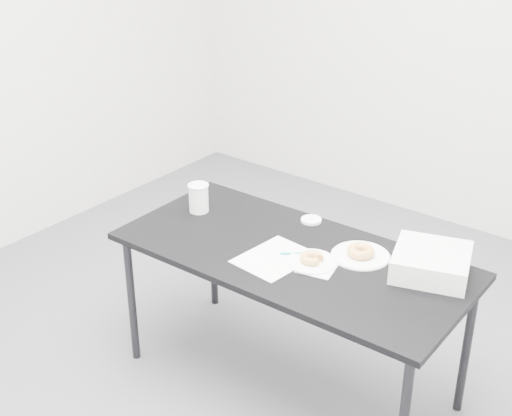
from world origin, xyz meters
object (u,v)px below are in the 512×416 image
Objects in this scene: table at (292,263)px; donut_far at (361,251)px; donut_near at (312,258)px; scorecard at (275,258)px; coffee_cup at (199,198)px; bakery_box at (431,262)px; plate_far at (360,256)px; pen at (297,253)px; plate_near at (312,262)px.

donut_far reaches higher than table.
donut_near is at bearing -11.90° from table.
coffee_cup reaches higher than scorecard.
bakery_box reaches higher than scorecard.
scorecard is at bearing -139.67° from plate_far.
pen is at bearing -5.51° from coffee_cup.
coffee_cup reaches higher than pen.
donut_far is at bearing 46.04° from scorecard.
coffee_cup is (-0.55, 0.14, 0.07)m from scorecard.
bakery_box is at bearing 32.89° from scorecard.
bakery_box reaches higher than plate_near.
donut_near reaches higher than pen.
plate_near is 0.02m from donut_near.
donut_near is (0.11, -0.02, 0.08)m from table.
plate_near is 0.48m from bakery_box.
coffee_cup is (-0.58, 0.05, 0.12)m from table.
plate_near is at bearing -127.65° from donut_far.
donut_far reaches higher than pen.
plate_far is at bearing 0.00° from donut_far.
coffee_cup reaches higher than plate_far.
donut_far is (0.13, 0.17, 0.02)m from plate_near.
donut_far is (0.25, 0.15, 0.08)m from table.
bakery_box is at bearing 28.36° from donut_near.
pen is at bearing -175.34° from bakery_box.
coffee_cup is at bearing -173.48° from donut_far.
coffee_cup is (-0.83, -0.09, 0.04)m from donut_far.
plate_near is at bearing -6.31° from coffee_cup.
scorecard is 2.67× the size of donut_far.
plate_far reaches higher than table.
donut_far is at bearing 52.35° from donut_near.
plate_far is at bearing 46.04° from scorecard.
coffee_cup is (-0.61, 0.06, 0.06)m from pen.
coffee_cup reaches higher than plate_near.
plate_far is at bearing 173.24° from bakery_box.
scorecard is 1.26× the size of plate_far.
donut_near reaches higher than plate_far.
pen is 1.04× the size of coffee_cup.
donut_far is at bearing 6.52° from coffee_cup.
scorecard reaches higher than table.
scorecard is 0.36m from donut_far.
table is at bearing 76.74° from scorecard.
coffee_cup is (-0.70, 0.08, 0.06)m from plate_near.
pen is at bearing -144.74° from plate_far.
donut_far is (0.00, 0.00, 0.02)m from plate_far.
plate_far is (0.13, 0.17, -0.00)m from plate_near.
plate_near is (0.14, 0.06, 0.00)m from scorecard.
pen is at bearing -9.16° from table.
donut_far is 0.39× the size of bakery_box.
bakery_box is (0.42, 0.23, 0.02)m from donut_near.
bakery_box reaches higher than donut_far.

